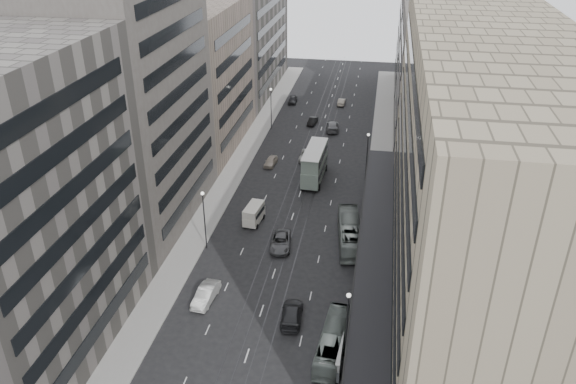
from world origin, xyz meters
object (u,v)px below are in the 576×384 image
Objects in this scene: sedan_1 at (206,295)px; pedestrian at (348,372)px; bus_far at (350,233)px; double_decker at (315,163)px; sedan_2 at (281,242)px; panel_van at (254,213)px; bus_near at (333,341)px; vw_microbus at (332,356)px.

pedestrian reaches higher than sedan_1.
double_decker is at bearing -75.68° from bus_far.
double_decker is 20.56m from sedan_2.
double_decker is (-6.98, 17.90, 1.34)m from bus_far.
panel_van is 0.81× the size of sedan_2.
vw_microbus is at bearing 97.03° from bus_near.
sedan_2 is (6.33, 12.32, -0.07)m from sedan_1.
sedan_2 is 23.98m from pedestrian.
sedan_1 is (-15.08, -14.79, -0.74)m from bus_far.
bus_near is 15.96m from sedan_1.
bus_far is 2.42× the size of vw_microbus.
bus_near reaches higher than sedan_2.
bus_far is 9.13m from sedan_2.
sedan_2 is (-1.78, -20.37, -2.15)m from double_decker.
double_decker is 40.98m from vw_microbus.
sedan_2 is (4.80, -5.38, -0.72)m from panel_van.
double_decker reaches higher than bus_near.
bus_near is at bearing -53.26° from panel_van.
panel_van is at bearing 118.43° from vw_microbus.
double_decker is at bearing 81.68° from sedan_1.
panel_van is at bearing -66.61° from pedestrian.
panel_van is 17.77m from sedan_1.
double_decker reaches higher than sedan_1.
double_decker is at bearing 100.14° from vw_microbus.
bus_near is 0.97× the size of double_decker.
pedestrian is (8.68, -41.95, -1.77)m from double_decker.
panel_van reaches higher than pedestrian.
double_decker is 16.43m from panel_van.
panel_van is 30.98m from pedestrian.
sedan_2 is at bearing 68.42° from sedan_1.
bus_far is 5.67× the size of pedestrian.
sedan_2 is at bearing 113.93° from vw_microbus.
sedan_1 is 2.54× the size of pedestrian.
bus_far is at bearing 90.27° from vw_microbus.
panel_van is at bearing -111.29° from double_decker.
pedestrian is at bearing -75.91° from double_decker.
bus_far is 1.14× the size of double_decker.
bus_near reaches higher than pedestrian.
vw_microbus is at bearing 82.90° from bus_far.
bus_far reaches higher than vw_microbus.
panel_van is at bearing 124.60° from sedan_2.
bus_near is 1.91× the size of sedan_1.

